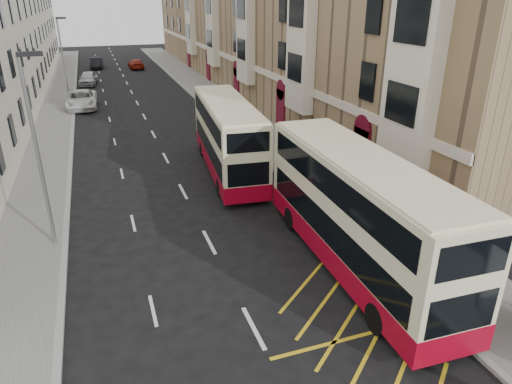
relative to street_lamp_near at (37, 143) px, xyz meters
name	(u,v)px	position (x,y,z in m)	size (l,w,h in m)	color
pavement_right	(243,119)	(14.35, 18.00, -4.56)	(4.00, 120.00, 0.15)	#61615C
pavement_left	(52,136)	(-1.15, 18.00, -4.56)	(3.00, 120.00, 0.15)	#61615C
kerb_right	(221,121)	(12.35, 18.00, -4.56)	(0.25, 120.00, 0.15)	gray
kerb_left	(72,134)	(0.35, 18.00, -4.56)	(0.25, 120.00, 0.15)	gray
road_markings	(132,94)	(6.35, 33.00, -4.63)	(10.00, 110.00, 0.01)	silver
terrace_right	(258,19)	(21.23, 33.38, 2.88)	(10.75, 79.00, 15.25)	#947756
guard_railing	(388,247)	(12.60, -6.25, -3.78)	(0.06, 6.56, 1.01)	#BE070C
street_lamp_near	(37,143)	(0.00, 0.00, 0.00)	(0.93, 0.18, 8.00)	gray
street_lamp_far	(63,56)	(0.00, 30.00, 0.00)	(0.93, 0.18, 8.00)	gray
double_decker_front	(358,213)	(11.35, -5.81, -2.27)	(3.05, 11.75, 4.65)	#F1EAB8
double_decker_rear	(228,137)	(9.61, 6.09, -2.40)	(3.56, 11.18, 4.38)	#F1EAB8
pedestrian_far	(434,280)	(12.70, -8.84, -3.65)	(0.98, 0.41, 1.68)	black
white_van	(82,100)	(1.15, 27.34, -3.80)	(2.77, 6.00, 1.67)	white
car_silver	(88,78)	(1.89, 40.03, -3.84)	(1.89, 4.70, 1.60)	#B2B5BB
car_dark	(97,63)	(3.27, 54.14, -3.87)	(1.62, 4.63, 1.53)	black
car_red	(136,64)	(8.70, 51.81, -3.96)	(1.89, 4.66, 1.35)	#971A0A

